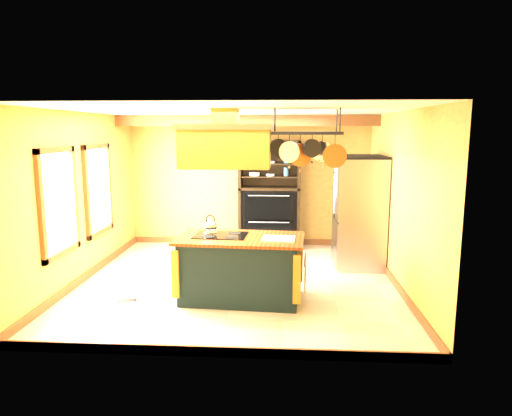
# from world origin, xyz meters

# --- Properties ---
(floor) EXTENTS (5.00, 5.00, 0.00)m
(floor) POSITION_xyz_m (0.00, 0.00, 0.00)
(floor) COLOR beige
(floor) RESTS_ON ground
(ceiling) EXTENTS (5.00, 5.00, 0.00)m
(ceiling) POSITION_xyz_m (0.00, 0.00, 2.70)
(ceiling) COLOR white
(ceiling) RESTS_ON wall_back
(wall_back) EXTENTS (5.00, 0.02, 2.70)m
(wall_back) POSITION_xyz_m (0.00, 2.50, 1.35)
(wall_back) COLOR gold
(wall_back) RESTS_ON floor
(wall_front) EXTENTS (5.00, 0.02, 2.70)m
(wall_front) POSITION_xyz_m (0.00, -2.50, 1.35)
(wall_front) COLOR gold
(wall_front) RESTS_ON floor
(wall_left) EXTENTS (0.02, 5.00, 2.70)m
(wall_left) POSITION_xyz_m (-2.50, 0.00, 1.35)
(wall_left) COLOR gold
(wall_left) RESTS_ON floor
(wall_right) EXTENTS (0.02, 5.00, 2.70)m
(wall_right) POSITION_xyz_m (2.50, 0.00, 1.35)
(wall_right) COLOR gold
(wall_right) RESTS_ON floor
(ceiling_beam) EXTENTS (5.00, 0.15, 0.20)m
(ceiling_beam) POSITION_xyz_m (0.00, 1.70, 2.59)
(ceiling_beam) COLOR brown
(ceiling_beam) RESTS_ON ceiling
(window_near) EXTENTS (0.06, 1.06, 1.56)m
(window_near) POSITION_xyz_m (-2.47, -0.80, 1.40)
(window_near) COLOR brown
(window_near) RESTS_ON wall_left
(window_far) EXTENTS (0.06, 1.06, 1.56)m
(window_far) POSITION_xyz_m (-2.47, 0.60, 1.40)
(window_far) COLOR brown
(window_far) RESTS_ON wall_left
(kitchen_island) EXTENTS (1.85, 1.11, 1.11)m
(kitchen_island) POSITION_xyz_m (0.12, -0.76, 0.47)
(kitchen_island) COLOR black
(kitchen_island) RESTS_ON floor
(range_hood) EXTENTS (1.30, 0.73, 0.80)m
(range_hood) POSITION_xyz_m (-0.07, -0.76, 2.23)
(range_hood) COLOR #C47D31
(range_hood) RESTS_ON ceiling
(pot_rack) EXTENTS (1.04, 0.47, 0.79)m
(pot_rack) POSITION_xyz_m (1.04, -0.76, 2.25)
(pot_rack) COLOR black
(pot_rack) RESTS_ON ceiling
(refrigerator) EXTENTS (0.84, 0.99, 1.94)m
(refrigerator) POSITION_xyz_m (2.06, 1.04, 0.94)
(refrigerator) COLOR #9C9DA4
(refrigerator) RESTS_ON floor
(hutch) EXTENTS (1.25, 0.57, 2.21)m
(hutch) POSITION_xyz_m (0.43, 2.26, 0.86)
(hutch) COLOR black
(hutch) RESTS_ON floor
(floor_register) EXTENTS (0.30, 0.17, 0.01)m
(floor_register) POSITION_xyz_m (-1.51, -0.92, 0.01)
(floor_register) COLOR black
(floor_register) RESTS_ON floor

